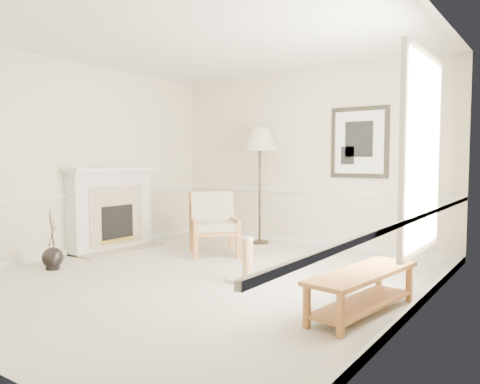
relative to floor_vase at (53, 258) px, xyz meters
The scene contains 8 objects.
ground 2.02m from the floor_vase, 22.68° to the left, with size 5.50×5.50×0.00m, color silver.
room 2.77m from the floor_vase, 23.16° to the left, with size 5.04×5.54×2.92m.
fireplace 1.54m from the floor_vase, 109.25° to the left, with size 0.64×1.64×1.31m.
floor_vase is the anchor object (origin of this frame).
armchair 2.33m from the floor_vase, 62.43° to the left, with size 1.04×1.03×0.94m.
floor_lamp 3.74m from the floor_vase, 69.62° to the left, with size 0.72×0.72×1.97m.
bench 4.00m from the floor_vase, ahead, with size 0.63×1.48×0.41m.
scratching_post 2.62m from the floor_vase, 20.77° to the left, with size 0.41×0.41×0.54m.
Camera 1 is at (3.60, -4.32, 1.44)m, focal length 35.00 mm.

